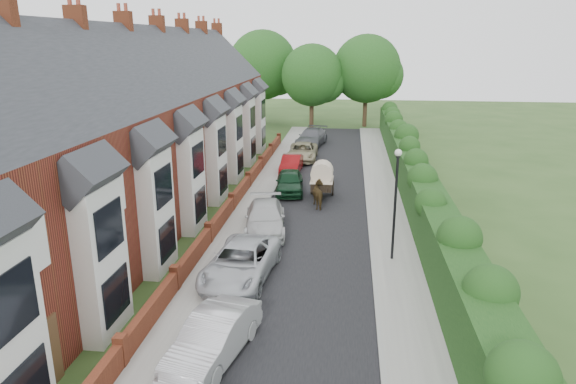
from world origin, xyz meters
name	(u,v)px	position (x,y,z in m)	size (l,w,h in m)	color
ground	(310,299)	(0.00, 0.00, 0.00)	(140.00, 140.00, 0.00)	#2D4C1E
road	(316,209)	(-0.50, 11.00, 0.01)	(6.00, 58.00, 0.02)	black
pavement_hedge_side	(386,211)	(3.60, 11.00, 0.06)	(2.20, 58.00, 0.12)	gray
pavement_house_side	(252,206)	(-4.35, 11.00, 0.06)	(1.70, 58.00, 0.12)	gray
kerb_hedge_side	(368,210)	(2.55, 11.00, 0.07)	(0.18, 58.00, 0.13)	#969791
kerb_house_side	(265,206)	(-3.55, 11.00, 0.07)	(0.18, 58.00, 0.13)	#969791
hedge	(420,186)	(5.40, 11.00, 1.60)	(2.10, 58.00, 2.85)	#103412
terrace_row	(135,134)	(-10.87, 9.98, 4.47)	(9.05, 40.50, 11.50)	maroon
garden_wall_row	(232,204)	(-5.35, 10.00, 0.46)	(0.35, 40.35, 1.10)	brown
lamppost	(396,191)	(3.40, 4.00, 3.30)	(0.32, 0.32, 5.16)	black
tree_far_left	(315,77)	(-2.65, 40.08, 5.71)	(7.14, 6.80, 9.29)	#332316
tree_far_right	(370,71)	(3.39, 42.08, 6.31)	(7.98, 7.60, 10.31)	#332316
tree_far_back	(266,67)	(-8.59, 43.08, 6.62)	(8.40, 8.00, 10.82)	#332316
car_silver_a	(213,338)	(-2.69, -4.20, 0.73)	(1.54, 4.42, 1.46)	silver
car_silver_b	(241,262)	(-3.00, 1.40, 0.74)	(2.47, 5.35, 1.49)	silver
car_white	(265,218)	(-2.90, 7.00, 0.73)	(2.04, 5.03, 1.46)	#BCBCBC
car_green	(289,182)	(-2.47, 14.21, 0.74)	(1.75, 4.35, 1.48)	black
car_red	(291,164)	(-2.95, 19.48, 0.66)	(1.39, 3.98, 1.31)	maroon
car_beige	(302,152)	(-2.51, 23.80, 0.71)	(2.34, 5.08, 1.41)	tan
car_grey	(312,137)	(-2.22, 29.97, 0.80)	(2.23, 5.48, 1.59)	#54555B
horse	(320,195)	(-0.31, 11.41, 0.78)	(0.84, 1.85, 1.56)	#413017
horse_cart	(322,177)	(-0.31, 13.41, 1.33)	(1.46, 3.23, 2.33)	black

